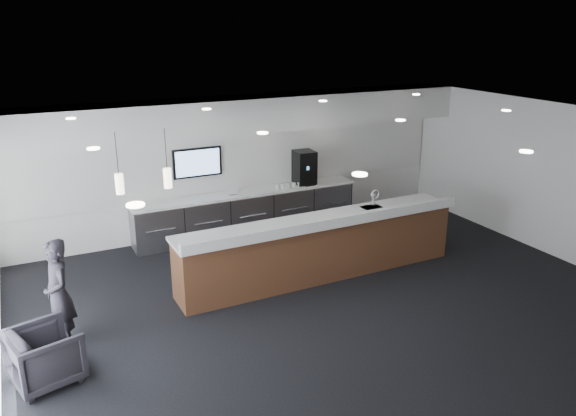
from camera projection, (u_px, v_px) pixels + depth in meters
name	position (u px, v px, depth m)	size (l,w,h in m)	color
ground	(331.00, 302.00, 9.38)	(10.00, 10.00, 0.00)	black
ceiling	(336.00, 124.00, 8.42)	(10.00, 8.00, 0.02)	black
back_wall	(240.00, 163.00, 12.30)	(10.00, 0.02, 3.00)	white
right_wall	(553.00, 180.00, 10.99)	(0.02, 8.00, 3.00)	white
soffit_bulkhead	(247.00, 114.00, 11.56)	(10.00, 0.90, 0.70)	silver
alcove_panel	(241.00, 159.00, 12.25)	(9.80, 0.06, 1.40)	silver
back_credenza	(248.00, 212.00, 12.32)	(5.06, 0.66, 0.95)	gray
wall_tv	(197.00, 162.00, 11.76)	(1.05, 0.08, 0.62)	black
pendant_left	(168.00, 178.00, 8.34)	(0.12, 0.12, 0.30)	#F9E5C2
pendant_right	(120.00, 184.00, 8.05)	(0.12, 0.12, 0.30)	#F9E5C2
ceiling_can_lights	(336.00, 126.00, 8.43)	(7.00, 5.00, 0.02)	silver
service_counter	(320.00, 247.00, 10.19)	(5.43, 0.97, 1.49)	brown
coffee_machine	(304.00, 167.00, 12.67)	(0.46, 0.58, 0.75)	black
info_sign_left	(233.00, 189.00, 11.91)	(0.18, 0.02, 0.25)	silver
info_sign_right	(302.00, 181.00, 12.56)	(0.17, 0.02, 0.23)	silver
armchair	(45.00, 356.00, 7.23)	(0.81, 0.83, 0.76)	black
lounge_guest	(59.00, 294.00, 7.91)	(0.59, 0.39, 1.63)	black
cup_0	(305.00, 183.00, 12.62)	(0.10, 0.10, 0.09)	white
cup_1	(299.00, 184.00, 12.56)	(0.10, 0.10, 0.09)	white
cup_2	(294.00, 185.00, 12.50)	(0.10, 0.10, 0.09)	white
cup_3	(288.00, 186.00, 12.45)	(0.10, 0.10, 0.09)	white
cup_4	(282.00, 186.00, 12.39)	(0.10, 0.10, 0.09)	white
cup_5	(277.00, 187.00, 12.33)	(0.10, 0.10, 0.09)	white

